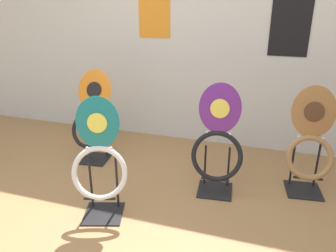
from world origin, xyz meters
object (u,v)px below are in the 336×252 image
(toilet_seat_display_orange_sun, at_px, (93,118))
(toilet_seat_display_woodgrain, at_px, (310,145))
(toilet_seat_display_purple_note, at_px, (218,145))
(toilet_seat_display_teal_sax, at_px, (99,164))

(toilet_seat_display_orange_sun, distance_m, toilet_seat_display_woodgrain, 1.96)
(toilet_seat_display_woodgrain, bearing_deg, toilet_seat_display_purple_note, -161.53)
(toilet_seat_display_orange_sun, bearing_deg, toilet_seat_display_purple_note, -10.89)
(toilet_seat_display_purple_note, xyz_separation_m, toilet_seat_display_orange_sun, (-1.25, 0.24, 0.01))
(toilet_seat_display_orange_sun, bearing_deg, toilet_seat_display_teal_sax, -57.40)
(toilet_seat_display_orange_sun, relative_size, toilet_seat_display_woodgrain, 0.99)
(toilet_seat_display_purple_note, relative_size, toilet_seat_display_woodgrain, 1.04)
(toilet_seat_display_orange_sun, xyz_separation_m, toilet_seat_display_teal_sax, (0.52, -0.82, -0.01))
(toilet_seat_display_purple_note, xyz_separation_m, toilet_seat_display_woodgrain, (0.70, 0.23, -0.00))
(toilet_seat_display_purple_note, bearing_deg, toilet_seat_display_teal_sax, -141.87)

